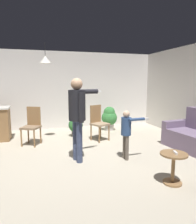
% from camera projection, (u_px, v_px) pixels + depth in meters
% --- Properties ---
extents(ground, '(7.68, 7.68, 0.00)m').
position_uv_depth(ground, '(89.00, 157.00, 4.63)').
color(ground, '#B2A893').
extents(wall_back, '(6.40, 0.10, 2.70)m').
position_uv_depth(wall_back, '(68.00, 90.00, 7.48)').
color(wall_back, silver).
rests_on(wall_back, ground).
extents(side_table_by_couch, '(0.44, 0.44, 0.52)m').
position_uv_depth(side_table_by_couch, '(173.00, 165.00, 3.42)').
color(side_table_by_couch, olive).
rests_on(side_table_by_couch, ground).
extents(person_adult, '(0.80, 0.63, 1.74)m').
position_uv_depth(person_adult, '(78.00, 111.00, 4.29)').
color(person_adult, '#384260').
rests_on(person_adult, ground).
extents(person_child, '(0.57, 0.31, 1.07)m').
position_uv_depth(person_child, '(127.00, 129.00, 4.45)').
color(person_child, '#60564C').
rests_on(person_child, ground).
extents(dining_chair_by_counter, '(0.56, 0.56, 1.00)m').
position_uv_depth(dining_chair_by_counter, '(98.00, 121.00, 5.94)').
color(dining_chair_by_counter, olive).
rests_on(dining_chair_by_counter, ground).
extents(dining_chair_near_wall, '(0.56, 0.56, 1.00)m').
position_uv_depth(dining_chair_near_wall, '(32.00, 124.00, 5.54)').
color(dining_chair_near_wall, olive).
rests_on(dining_chair_near_wall, ground).
extents(potted_plant_corner, '(0.44, 0.44, 0.67)m').
position_uv_depth(potted_plant_corner, '(76.00, 124.00, 6.37)').
color(potted_plant_corner, '#4C4742').
rests_on(potted_plant_corner, ground).
extents(potted_plant_by_wall, '(0.53, 0.53, 0.81)m').
position_uv_depth(potted_plant_by_wall, '(109.00, 117.00, 7.18)').
color(potted_plant_by_wall, '#B7B2AD').
rests_on(potted_plant_by_wall, ground).
extents(spare_remote_on_table, '(0.07, 0.13, 0.04)m').
position_uv_depth(spare_remote_on_table, '(175.00, 153.00, 3.36)').
color(spare_remote_on_table, white).
rests_on(spare_remote_on_table, side_table_by_couch).
extents(ceiling_light_pendant, '(0.32, 0.32, 0.55)m').
position_uv_depth(ceiling_light_pendant, '(45.00, 59.00, 5.57)').
color(ceiling_light_pendant, silver).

